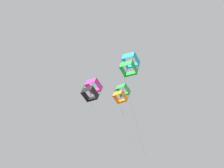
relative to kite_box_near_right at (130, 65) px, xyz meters
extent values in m
cube|color=#1EB2C6|center=(-0.03, 0.25, 0.72)|extent=(1.07, 0.40, 0.52)
cube|color=#1EB2C6|center=(0.09, -0.69, 0.27)|extent=(1.07, 0.40, 0.52)
cube|color=#1EB2C6|center=(-0.49, -0.28, 0.49)|extent=(0.18, 1.17, 0.95)
cube|color=#1EB2C6|center=(0.54, -0.15, 0.49)|extent=(0.18, 1.17, 0.95)
cube|color=green|center=(-0.09, 0.69, -0.23)|extent=(1.07, 0.40, 0.52)
cube|color=green|center=(0.03, -0.24, -0.67)|extent=(1.07, 0.40, 0.52)
cube|color=green|center=(-0.54, 0.16, -0.45)|extent=(0.18, 1.17, 0.95)
cube|color=green|center=(0.49, 0.29, -0.45)|extent=(0.18, 1.17, 0.95)
cylinder|color=#332D28|center=(-0.58, 0.41, 0.24)|extent=(0.13, 0.75, 1.54)
cylinder|color=#332D28|center=(0.46, 0.54, 0.24)|extent=(0.13, 0.75, 1.54)
cylinder|color=#332D28|center=(-0.46, -0.53, -0.20)|extent=(0.13, 0.75, 1.54)
cylinder|color=#332D28|center=(0.58, -0.40, -0.20)|extent=(0.13, 0.75, 1.54)
cylinder|color=#47474C|center=(0.01, -0.46, -4.00)|extent=(1.60, 0.12, 6.61)
cube|color=#DB2D93|center=(10.18, -7.35, 4.20)|extent=(1.42, 0.44, 0.69)
cube|color=#DB2D93|center=(10.22, -8.59, 3.54)|extent=(1.42, 0.44, 0.69)
cube|color=#DB2D93|center=(9.49, -7.99, 3.87)|extent=(0.09, 1.60, 1.33)
cube|color=#DB2D93|center=(10.91, -7.95, 3.87)|extent=(0.09, 1.60, 1.33)
cube|color=black|center=(10.16, -6.68, 2.96)|extent=(1.42, 0.44, 0.69)
cube|color=black|center=(10.20, -7.92, 2.29)|extent=(1.42, 0.44, 0.69)
cube|color=black|center=(9.47, -7.32, 2.63)|extent=(0.09, 1.60, 1.33)
cube|color=black|center=(10.89, -7.28, 2.63)|extent=(0.09, 1.60, 1.33)
cylinder|color=#332D28|center=(9.47, -7.03, 3.58)|extent=(0.09, 1.13, 2.03)
cylinder|color=#332D28|center=(10.88, -6.99, 3.58)|extent=(0.09, 1.13, 2.03)
cylinder|color=#332D28|center=(9.50, -8.28, 2.91)|extent=(0.09, 1.13, 2.03)
cylinder|color=#332D28|center=(10.91, -8.24, 2.91)|extent=(0.09, 1.13, 2.03)
cylinder|color=#47474C|center=(10.04, -7.81, 0.77)|extent=(1.39, 0.28, 3.04)
cube|color=green|center=(3.43, -3.62, 0.38)|extent=(0.97, 0.29, 0.46)
cube|color=green|center=(3.42, -4.45, -0.10)|extent=(0.97, 0.29, 0.46)
cube|color=green|center=(2.95, -4.03, 0.14)|extent=(0.04, 1.09, 0.93)
cube|color=green|center=(3.91, -4.04, 0.14)|extent=(0.04, 1.09, 0.93)
cube|color=orange|center=(3.44, -3.14, -0.45)|extent=(0.97, 0.29, 0.46)
cube|color=orange|center=(3.43, -3.97, -0.94)|extent=(0.97, 0.29, 0.46)
cube|color=orange|center=(2.95, -3.55, -0.70)|extent=(0.04, 1.09, 0.93)
cube|color=orange|center=(3.91, -3.56, -0.70)|extent=(0.04, 1.09, 0.93)
cylinder|color=#332D28|center=(2.95, -3.37, -0.04)|extent=(0.05, 0.81, 1.36)
cylinder|color=#332D28|center=(3.92, -3.38, -0.04)|extent=(0.05, 0.81, 1.36)
cylinder|color=#332D28|center=(2.94, -4.21, -0.52)|extent=(0.05, 0.81, 1.36)
cylinder|color=#332D28|center=(3.91, -4.22, -0.52)|extent=(0.05, 0.81, 1.36)
cylinder|color=#47474C|center=(3.27, -4.37, -3.25)|extent=(1.91, 0.35, 4.68)
camera|label=1|loc=(-13.91, 21.28, -13.48)|focal=58.34mm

